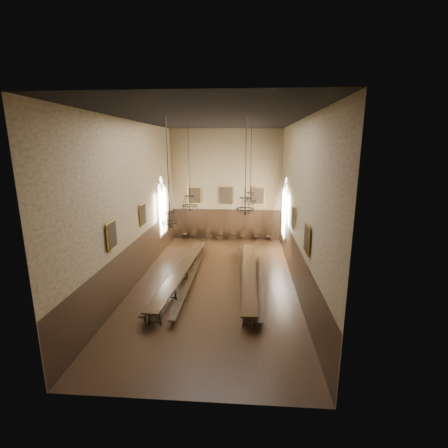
# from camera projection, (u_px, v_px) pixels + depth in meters

# --- Properties ---
(floor) EXTENTS (9.00, 18.00, 0.02)m
(floor) POSITION_uv_depth(u_px,v_px,m) (215.00, 282.00, 18.71)
(floor) COLOR black
(floor) RESTS_ON ground
(ceiling) EXTENTS (9.00, 18.00, 0.02)m
(ceiling) POSITION_uv_depth(u_px,v_px,m) (214.00, 119.00, 16.60)
(ceiling) COLOR black
(ceiling) RESTS_ON ground
(wall_back) EXTENTS (9.00, 0.02, 9.00)m
(wall_back) POSITION_uv_depth(u_px,v_px,m) (226.00, 186.00, 26.39)
(wall_back) COLOR #92805A
(wall_back) RESTS_ON ground
(wall_front) EXTENTS (9.00, 0.02, 9.00)m
(wall_front) POSITION_uv_depth(u_px,v_px,m) (182.00, 264.00, 8.92)
(wall_front) COLOR #92805A
(wall_front) RESTS_ON ground
(wall_left) EXTENTS (0.02, 18.00, 9.00)m
(wall_left) POSITION_uv_depth(u_px,v_px,m) (134.00, 204.00, 17.97)
(wall_left) COLOR #92805A
(wall_left) RESTS_ON ground
(wall_right) EXTENTS (0.02, 18.00, 9.00)m
(wall_right) POSITION_uv_depth(u_px,v_px,m) (299.00, 206.00, 17.34)
(wall_right) COLOR #92805A
(wall_right) RESTS_ON ground
(wainscot_panelling) EXTENTS (9.00, 18.00, 2.50)m
(wainscot_panelling) POSITION_uv_depth(u_px,v_px,m) (215.00, 262.00, 18.42)
(wainscot_panelling) COLOR black
(wainscot_panelling) RESTS_ON floor
(table_left) EXTENTS (1.39, 10.80, 0.84)m
(table_left) POSITION_uv_depth(u_px,v_px,m) (183.00, 274.00, 18.82)
(table_left) COLOR black
(table_left) RESTS_ON floor
(table_right) EXTENTS (0.73, 10.26, 0.80)m
(table_right) POSITION_uv_depth(u_px,v_px,m) (249.00, 277.00, 18.42)
(table_right) COLOR black
(table_right) RESTS_ON floor
(bench_left_outer) EXTENTS (0.78, 10.32, 0.46)m
(bench_left_outer) POSITION_uv_depth(u_px,v_px,m) (174.00, 275.00, 19.03)
(bench_left_outer) COLOR black
(bench_left_outer) RESTS_ON floor
(bench_left_inner) EXTENTS (0.35, 10.20, 0.46)m
(bench_left_inner) POSITION_uv_depth(u_px,v_px,m) (192.00, 277.00, 18.69)
(bench_left_inner) COLOR black
(bench_left_inner) RESTS_ON floor
(bench_right_inner) EXTENTS (0.93, 10.58, 0.48)m
(bench_right_inner) POSITION_uv_depth(u_px,v_px,m) (242.00, 277.00, 18.73)
(bench_right_inner) COLOR black
(bench_right_inner) RESTS_ON floor
(bench_right_outer) EXTENTS (0.75, 9.88, 0.44)m
(bench_right_outer) POSITION_uv_depth(u_px,v_px,m) (261.00, 280.00, 18.36)
(bench_right_outer) COLOR black
(bench_right_outer) RESTS_ON floor
(chair_0) EXTENTS (0.49, 0.49, 0.97)m
(chair_0) POSITION_uv_depth(u_px,v_px,m) (185.00, 236.00, 27.22)
(chair_0) COLOR black
(chair_0) RESTS_ON floor
(chair_1) EXTENTS (0.49, 0.49, 0.95)m
(chair_1) POSITION_uv_depth(u_px,v_px,m) (195.00, 237.00, 27.04)
(chair_1) COLOR black
(chair_1) RESTS_ON floor
(chair_2) EXTENTS (0.54, 0.54, 0.99)m
(chair_2) POSITION_uv_depth(u_px,v_px,m) (209.00, 237.00, 26.99)
(chair_2) COLOR black
(chair_2) RESTS_ON floor
(chair_3) EXTENTS (0.48, 0.48, 0.87)m
(chair_3) POSITION_uv_depth(u_px,v_px,m) (220.00, 237.00, 26.94)
(chair_3) COLOR black
(chair_3) RESTS_ON floor
(chair_4) EXTENTS (0.50, 0.50, 0.91)m
(chair_4) POSITION_uv_depth(u_px,v_px,m) (232.00, 237.00, 26.92)
(chair_4) COLOR black
(chair_4) RESTS_ON floor
(chair_5) EXTENTS (0.47, 0.47, 0.88)m
(chair_5) POSITION_uv_depth(u_px,v_px,m) (242.00, 238.00, 26.82)
(chair_5) COLOR black
(chair_5) RESTS_ON floor
(chair_6) EXTENTS (0.44, 0.44, 0.93)m
(chair_6) POSITION_uv_depth(u_px,v_px,m) (257.00, 238.00, 26.73)
(chair_6) COLOR black
(chair_6) RESTS_ON floor
(chair_7) EXTENTS (0.47, 0.47, 0.87)m
(chair_7) POSITION_uv_depth(u_px,v_px,m) (269.00, 238.00, 26.67)
(chair_7) COLOR black
(chair_7) RESTS_ON floor
(chandelier_back_left) EXTENTS (0.93, 0.93, 5.07)m
(chandelier_back_left) POSITION_uv_depth(u_px,v_px,m) (190.00, 201.00, 19.76)
(chandelier_back_left) COLOR black
(chandelier_back_left) RESTS_ON ceiling
(chandelier_back_right) EXTENTS (0.77, 0.77, 4.75)m
(chandelier_back_right) POSITION_uv_depth(u_px,v_px,m) (250.00, 195.00, 19.72)
(chandelier_back_right) COLOR black
(chandelier_back_right) RESTS_ON ceiling
(chandelier_front_left) EXTENTS (0.78, 0.78, 5.10)m
(chandelier_front_left) POSITION_uv_depth(u_px,v_px,m) (170.00, 215.00, 15.63)
(chandelier_front_left) COLOR black
(chandelier_front_left) RESTS_ON ceiling
(chandelier_front_right) EXTENTS (0.85, 0.85, 4.45)m
(chandelier_front_right) POSITION_uv_depth(u_px,v_px,m) (245.00, 203.00, 15.48)
(chandelier_front_right) COLOR black
(chandelier_front_right) RESTS_ON ceiling
(portrait_back_0) EXTENTS (1.10, 0.12, 1.40)m
(portrait_back_0) POSITION_uv_depth(u_px,v_px,m) (194.00, 195.00, 26.64)
(portrait_back_0) COLOR gold
(portrait_back_0) RESTS_ON wall_back
(portrait_back_1) EXTENTS (1.10, 0.12, 1.40)m
(portrait_back_1) POSITION_uv_depth(u_px,v_px,m) (226.00, 196.00, 26.45)
(portrait_back_1) COLOR gold
(portrait_back_1) RESTS_ON wall_back
(portrait_back_2) EXTENTS (1.10, 0.12, 1.40)m
(portrait_back_2) POSITION_uv_depth(u_px,v_px,m) (258.00, 196.00, 26.27)
(portrait_back_2) COLOR gold
(portrait_back_2) RESTS_ON wall_back
(portrait_left_0) EXTENTS (0.12, 1.00, 1.30)m
(portrait_left_0) POSITION_uv_depth(u_px,v_px,m) (143.00, 215.00, 19.12)
(portrait_left_0) COLOR gold
(portrait_left_0) RESTS_ON wall_left
(portrait_left_1) EXTENTS (0.12, 1.00, 1.30)m
(portrait_left_1) POSITION_uv_depth(u_px,v_px,m) (112.00, 235.00, 14.76)
(portrait_left_1) COLOR gold
(portrait_left_1) RESTS_ON wall_left
(portrait_right_0) EXTENTS (0.12, 1.00, 1.30)m
(portrait_right_0) POSITION_uv_depth(u_px,v_px,m) (293.00, 217.00, 18.50)
(portrait_right_0) COLOR gold
(portrait_right_0) RESTS_ON wall_right
(portrait_right_1) EXTENTS (0.12, 1.00, 1.30)m
(portrait_right_1) POSITION_uv_depth(u_px,v_px,m) (307.00, 239.00, 14.14)
(portrait_right_1) COLOR gold
(portrait_right_1) RESTS_ON wall_right
(window_right) EXTENTS (0.20, 2.20, 4.60)m
(window_right) POSITION_uv_depth(u_px,v_px,m) (285.00, 208.00, 22.93)
(window_right) COLOR white
(window_right) RESTS_ON wall_right
(window_left) EXTENTS (0.20, 2.20, 4.60)m
(window_left) POSITION_uv_depth(u_px,v_px,m) (162.00, 206.00, 23.56)
(window_left) COLOR white
(window_left) RESTS_ON wall_left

